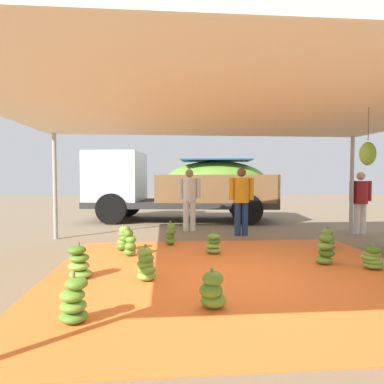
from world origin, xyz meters
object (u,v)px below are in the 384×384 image
banana_bunch_3 (146,265)px  banana_bunch_2 (124,239)px  banana_bunch_1 (130,244)px  banana_bunch_4 (372,258)px  banana_bunch_5 (328,240)px  banana_bunch_7 (79,263)px  banana_bunch_6 (74,302)px  banana_bunch_10 (214,244)px  banana_bunch_0 (171,234)px  cargo_truck_main (178,184)px  worker_2 (241,196)px  worker_1 (189,195)px  banana_bunch_9 (212,291)px  worker_0 (360,198)px  banana_bunch_8 (325,250)px

banana_bunch_3 → banana_bunch_2: bearing=105.5°
banana_bunch_1 → banana_bunch_4: banana_bunch_1 is taller
banana_bunch_5 → banana_bunch_7: 4.98m
banana_bunch_1 → banana_bunch_4: (4.08, -1.23, -0.06)m
banana_bunch_4 → banana_bunch_6: bearing=-158.6°
banana_bunch_5 → banana_bunch_10: (-2.46, -0.22, -0.01)m
banana_bunch_0 → cargo_truck_main: 4.43m
banana_bunch_2 → worker_2: 3.34m
banana_bunch_3 → worker_2: (2.27, 3.64, 0.79)m
banana_bunch_0 → banana_bunch_6: (-1.07, -3.93, -0.01)m
banana_bunch_2 → banana_bunch_10: 1.86m
banana_bunch_7 → worker_1: 4.81m
banana_bunch_3 → banana_bunch_9: (0.82, -1.12, -0.03)m
worker_1 → banana_bunch_3: bearing=-102.2°
banana_bunch_7 → cargo_truck_main: 6.95m
banana_bunch_2 → banana_bunch_9: banana_bunch_2 is taller
banana_bunch_0 → banana_bunch_5: size_ratio=1.14×
banana_bunch_6 → banana_bunch_10: size_ratio=1.16×
cargo_truck_main → worker_1: bearing=-84.7°
banana_bunch_10 → worker_0: bearing=25.4°
banana_bunch_4 → banana_bunch_10: (-2.45, 1.30, 0.01)m
worker_2 → banana_bunch_6: bearing=-120.2°
banana_bunch_7 → banana_bunch_10: (2.24, 1.42, -0.04)m
cargo_truck_main → banana_bunch_1: bearing=-102.2°
banana_bunch_2 → banana_bunch_5: bearing=-3.0°
banana_bunch_10 → worker_2: bearing=63.1°
banana_bunch_1 → worker_2: (2.66, 2.10, 0.78)m
banana_bunch_1 → banana_bunch_6: banana_bunch_1 is taller
banana_bunch_7 → worker_2: 4.83m
worker_0 → banana_bunch_2: bearing=-165.5°
banana_bunch_1 → banana_bunch_10: banana_bunch_1 is taller
cargo_truck_main → banana_bunch_6: bearing=-99.8°
banana_bunch_5 → banana_bunch_6: banana_bunch_6 is taller
banana_bunch_0 → banana_bunch_5: bearing=-12.1°
banana_bunch_2 → worker_2: bearing=29.2°
banana_bunch_4 → banana_bunch_10: banana_bunch_10 is taller
banana_bunch_1 → banana_bunch_10: size_ratio=1.20×
banana_bunch_4 → cargo_truck_main: cargo_truck_main is taller
worker_1 → worker_0: bearing=-10.9°
banana_bunch_4 → banana_bunch_1: bearing=163.2°
banana_bunch_6 → banana_bunch_4: bearing=21.4°
banana_bunch_1 → banana_bunch_7: (-0.61, -1.36, -0.01)m
cargo_truck_main → worker_2: size_ratio=3.77×
banana_bunch_1 → banana_bunch_9: banana_bunch_1 is taller
banana_bunch_0 → banana_bunch_8: 3.25m
banana_bunch_2 → banana_bunch_10: bearing=-13.9°
banana_bunch_1 → banana_bunch_6: (-0.27, -2.94, -0.02)m
banana_bunch_0 → worker_1: bearing=73.9°
banana_bunch_8 → banana_bunch_10: size_ratio=1.24×
banana_bunch_0 → banana_bunch_10: (0.83, -0.93, -0.05)m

